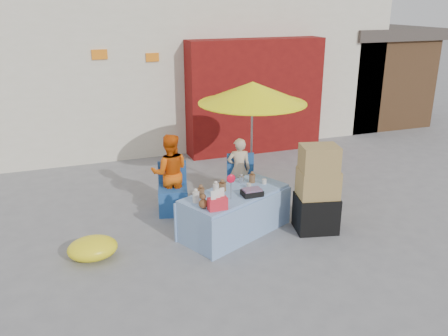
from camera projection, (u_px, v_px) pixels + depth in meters
name	position (u px, v px, depth m)	size (l,w,h in m)	color
ground	(231.00, 246.00, 6.98)	(80.00, 80.00, 0.00)	slate
backdrop	(150.00, 12.00, 12.75)	(14.00, 8.00, 7.80)	silver
market_table	(234.00, 212.00, 7.27)	(1.92, 1.47, 1.05)	#90BBE7
chair_left	(173.00, 198.00, 7.99)	(0.58, 0.57, 0.85)	#214F97
chair_right	(242.00, 189.00, 8.40)	(0.58, 0.57, 0.85)	#214F97
vendor_orange	(170.00, 173.00, 7.97)	(0.65, 0.51, 1.34)	#E6580C
vendor_beige	(239.00, 169.00, 8.41)	(0.42, 0.28, 1.15)	beige
umbrella	(253.00, 93.00, 8.19)	(1.90, 1.90, 2.09)	gray
box_stack	(317.00, 192.00, 7.25)	(0.73, 0.64, 1.39)	black
tarp_bundle	(93.00, 248.00, 6.59)	(0.69, 0.55, 0.31)	yellow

